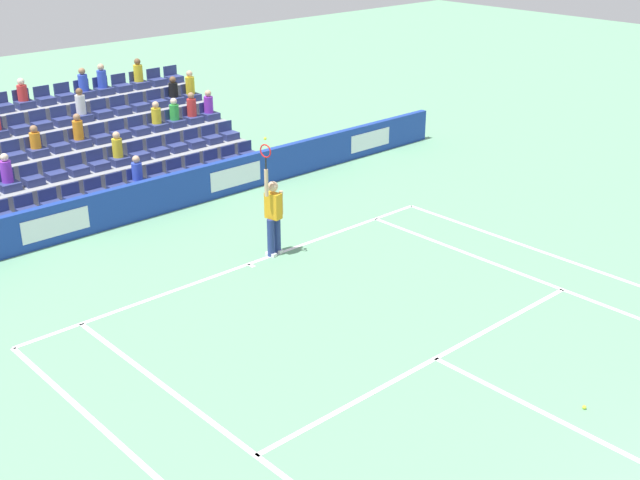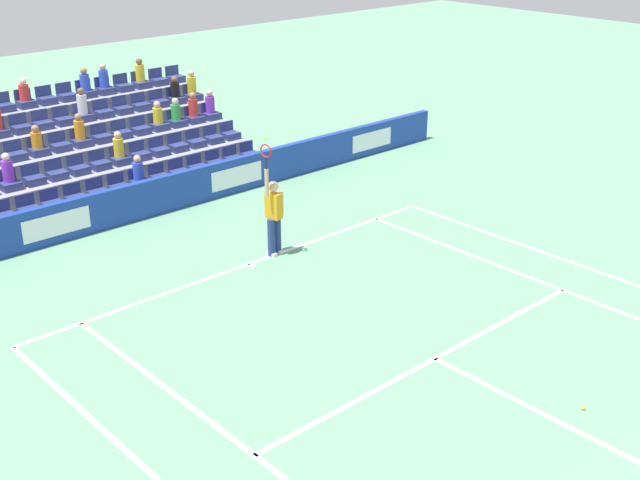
{
  "view_description": "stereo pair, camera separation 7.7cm",
  "coord_description": "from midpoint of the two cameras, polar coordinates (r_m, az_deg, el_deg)",
  "views": [
    {
      "loc": [
        10.2,
        1.68,
        7.81
      ],
      "look_at": [
        -0.39,
        -9.93,
        1.1
      ],
      "focal_mm": 46.37,
      "sensor_mm": 36.0,
      "label": 1
    },
    {
      "loc": [
        10.14,
        1.73,
        7.81
      ],
      "look_at": [
        -0.39,
        -9.93,
        1.1
      ],
      "focal_mm": 46.37,
      "sensor_mm": 36.0,
      "label": 2
    }
  ],
  "objects": [
    {
      "name": "line_baseline",
      "position": [
        18.69,
        -5.07,
        -1.66
      ],
      "size": [
        10.97,
        0.1,
        0.01
      ],
      "primitive_type": "cube",
      "color": "white",
      "rests_on": "ground"
    },
    {
      "name": "line_service",
      "position": [
        15.17,
        7.84,
        -8.09
      ],
      "size": [
        8.23,
        0.1,
        0.01
      ],
      "primitive_type": "cube",
      "color": "white",
      "rests_on": "ground"
    },
    {
      "name": "line_centre_service",
      "position": [
        13.73,
        18.31,
        -12.89
      ],
      "size": [
        0.1,
        6.4,
        0.01
      ],
      "primitive_type": "cube",
      "color": "white",
      "rests_on": "ground"
    },
    {
      "name": "line_singles_sideline_left",
      "position": [
        12.5,
        -3.26,
        -15.58
      ],
      "size": [
        0.1,
        11.89,
        0.01
      ],
      "primitive_type": "cube",
      "color": "white",
      "rests_on": "ground"
    },
    {
      "name": "line_singles_sideline_right",
      "position": [
        17.99,
        17.49,
        -3.76
      ],
      "size": [
        0.1,
        11.89,
        0.01
      ],
      "primitive_type": "cube",
      "color": "white",
      "rests_on": "ground"
    },
    {
      "name": "line_doubles_sideline_right",
      "position": [
        19.1,
        19.62,
        -2.45
      ],
      "size": [
        0.1,
        11.89,
        0.01
      ],
      "primitive_type": "cube",
      "color": "white",
      "rests_on": "ground"
    },
    {
      "name": "line_centre_mark",
      "position": [
        18.62,
        -4.89,
        -1.76
      ],
      "size": [
        0.1,
        0.2,
        0.01
      ],
      "primitive_type": "cube",
      "color": "white",
      "rests_on": "ground"
    },
    {
      "name": "sponsor_barrier",
      "position": [
        21.65,
        -11.71,
        2.87
      ],
      "size": [
        21.2,
        0.22,
        0.98
      ],
      "color": "#193899",
      "rests_on": "ground"
    },
    {
      "name": "tennis_player",
      "position": [
        18.77,
        -3.36,
        1.78
      ],
      "size": [
        0.53,
        0.4,
        2.85
      ],
      "color": "navy",
      "rests_on": "ground"
    },
    {
      "name": "stadium_stand",
      "position": [
        24.56,
        -16.15,
        5.68
      ],
      "size": [
        8.68,
        4.75,
        3.04
      ],
      "color": "gray",
      "rests_on": "ground"
    },
    {
      "name": "loose_tennis_ball",
      "position": [
        14.35,
        17.63,
        -10.94
      ],
      "size": [
        0.07,
        0.07,
        0.07
      ],
      "primitive_type": "sphere",
      "color": "#D1E533",
      "rests_on": "ground"
    }
  ]
}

